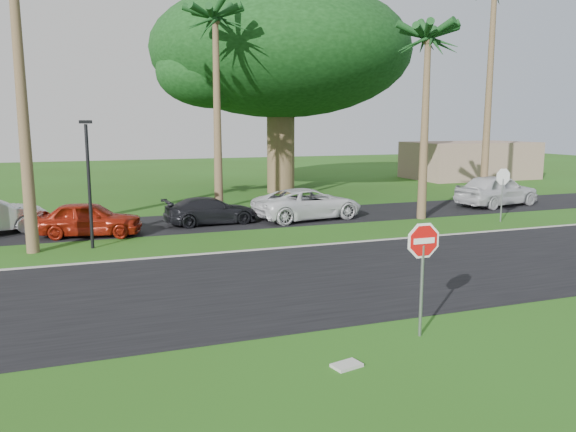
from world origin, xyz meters
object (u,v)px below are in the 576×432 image
(car_dark, at_px, (211,211))
(stop_sign_near, at_px, (423,256))
(car_pickup, at_px, (497,190))
(car_red, at_px, (89,219))
(stop_sign_far, at_px, (503,184))
(car_minivan, at_px, (308,204))

(car_dark, bearing_deg, stop_sign_near, -178.47)
(car_pickup, bearing_deg, car_red, 81.79)
(car_red, bearing_deg, stop_sign_near, -141.48)
(stop_sign_far, distance_m, car_dark, 13.49)
(stop_sign_near, height_order, car_dark, stop_sign_near)
(car_dark, xyz_separation_m, car_pickup, (16.06, 0.23, 0.27))
(car_minivan, bearing_deg, stop_sign_near, 159.11)
(stop_sign_near, xyz_separation_m, stop_sign_far, (11.50, 11.00, 0.00))
(car_dark, bearing_deg, car_minivan, -96.54)
(stop_sign_far, bearing_deg, car_red, -8.89)
(car_dark, distance_m, car_pickup, 16.07)
(car_red, height_order, car_dark, car_red)
(car_red, height_order, car_minivan, car_minivan)
(stop_sign_near, distance_m, car_pickup, 21.10)
(car_red, bearing_deg, car_pickup, -73.43)
(stop_sign_far, distance_m, car_pickup, 5.29)
(stop_sign_near, bearing_deg, car_pickup, 45.81)
(stop_sign_near, distance_m, car_minivan, 15.06)
(stop_sign_far, relative_size, car_dark, 0.62)
(car_pickup, bearing_deg, stop_sign_near, 124.13)
(car_minivan, relative_size, car_pickup, 1.03)
(stop_sign_near, height_order, stop_sign_far, same)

